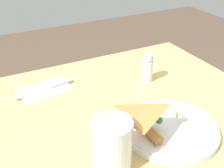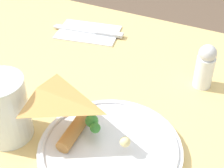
{
  "view_description": "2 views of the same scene",
  "coord_description": "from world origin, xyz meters",
  "views": [
    {
      "loc": [
        0.2,
        0.5,
        1.2
      ],
      "look_at": [
        -0.1,
        -0.1,
        0.81
      ],
      "focal_mm": 45.0,
      "sensor_mm": 36.0,
      "label": 1
    },
    {
      "loc": [
        -0.35,
        0.41,
        1.19
      ],
      "look_at": [
        -0.12,
        -0.07,
        0.77
      ],
      "focal_mm": 55.0,
      "sensor_mm": 36.0,
      "label": 2
    }
  ],
  "objects": [
    {
      "name": "dining_table",
      "position": [
        0.0,
        0.0,
        0.63
      ],
      "size": [
        1.11,
        0.84,
        0.74
      ],
      "color": "#DBB770",
      "rests_on": "ground_plane"
    },
    {
      "name": "salt_shaker",
      "position": [
        -0.28,
        -0.18,
        0.79
      ],
      "size": [
        0.04,
        0.04,
        0.1
      ],
      "color": "white",
      "rests_on": "dining_table"
    },
    {
      "name": "milk_glass",
      "position": [
        0.0,
        0.11,
        0.79
      ],
      "size": [
        0.09,
        0.09,
        0.12
      ],
      "color": "white",
      "rests_on": "dining_table"
    },
    {
      "name": "butter_knife",
      "position": [
        0.04,
        -0.27,
        0.75
      ],
      "size": [
        0.19,
        0.05,
        0.01
      ],
      "rotation": [
        0.0,
        0.0,
        0.16
      ],
      "color": "#B2B2B7",
      "rests_on": "napkin_folded"
    },
    {
      "name": "plate_pizza",
      "position": [
        -0.18,
        0.07,
        0.75
      ],
      "size": [
        0.24,
        0.24,
        0.05
      ],
      "color": "white",
      "rests_on": "dining_table"
    },
    {
      "name": "napkin_folded",
      "position": [
        0.05,
        -0.27,
        0.74
      ],
      "size": [
        0.17,
        0.13,
        0.0
      ],
      "rotation": [
        0.0,
        0.0,
        0.19
      ],
      "color": "silver",
      "rests_on": "dining_table"
    }
  ]
}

